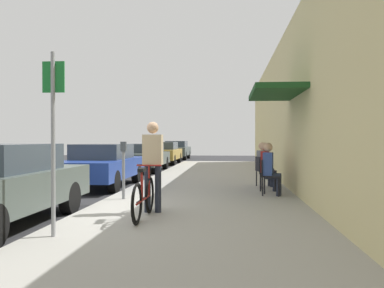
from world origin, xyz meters
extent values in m
plane|color=#2D2D30|center=(0.00, 0.00, 0.00)|extent=(60.00, 60.00, 0.00)
cube|color=#9E9B93|center=(2.25, 2.00, 0.06)|extent=(4.50, 32.00, 0.12)
cube|color=beige|center=(4.65, 2.00, 2.34)|extent=(0.30, 32.00, 4.67)
cube|color=#19471E|center=(3.95, 2.16, 2.60)|extent=(1.10, 2.80, 0.12)
cylinder|color=black|center=(-0.31, 0.24, 0.32)|extent=(0.22, 0.64, 0.64)
cube|color=navy|center=(-1.10, 4.70, 0.60)|extent=(1.80, 4.40, 0.56)
cube|color=#333D47|center=(-1.10, 4.85, 1.11)|extent=(1.48, 2.11, 0.47)
cylinder|color=black|center=(-0.31, 6.06, 0.32)|extent=(0.22, 0.64, 0.64)
cylinder|color=black|center=(-1.89, 6.06, 0.32)|extent=(0.22, 0.64, 0.64)
cylinder|color=black|center=(-0.31, 3.33, 0.32)|extent=(0.22, 0.64, 0.64)
cylinder|color=black|center=(-1.89, 3.33, 0.32)|extent=(0.22, 0.64, 0.64)
cube|color=#47514C|center=(-1.10, 10.99, 0.60)|extent=(1.80, 4.40, 0.55)
cube|color=#333D47|center=(-1.10, 11.14, 1.08)|extent=(1.48, 2.11, 0.42)
cylinder|color=black|center=(-0.31, 12.35, 0.32)|extent=(0.22, 0.64, 0.64)
cylinder|color=black|center=(-1.89, 12.35, 0.32)|extent=(0.22, 0.64, 0.64)
cylinder|color=black|center=(-0.31, 9.62, 0.32)|extent=(0.22, 0.64, 0.64)
cylinder|color=black|center=(-1.89, 9.62, 0.32)|extent=(0.22, 0.64, 0.64)
cube|color=#A58433|center=(-1.10, 16.54, 0.61)|extent=(1.80, 4.40, 0.58)
cube|color=#333D47|center=(-1.10, 16.69, 1.12)|extent=(1.48, 2.11, 0.44)
cylinder|color=black|center=(-0.31, 17.90, 0.32)|extent=(0.22, 0.64, 0.64)
cylinder|color=black|center=(-1.89, 17.90, 0.32)|extent=(0.22, 0.64, 0.64)
cylinder|color=black|center=(-0.31, 15.17, 0.32)|extent=(0.22, 0.64, 0.64)
cylinder|color=black|center=(-1.89, 15.17, 0.32)|extent=(0.22, 0.64, 0.64)
cube|color=#47514C|center=(-1.10, 22.58, 0.63)|extent=(1.80, 4.40, 0.61)
cube|color=#333D47|center=(-1.10, 22.73, 1.16)|extent=(1.48, 2.11, 0.45)
cylinder|color=black|center=(-0.31, 23.94, 0.32)|extent=(0.22, 0.64, 0.64)
cylinder|color=black|center=(-1.89, 23.94, 0.32)|extent=(0.22, 0.64, 0.64)
cylinder|color=black|center=(-0.31, 21.21, 0.32)|extent=(0.22, 0.64, 0.64)
cylinder|color=black|center=(-1.89, 21.21, 0.32)|extent=(0.22, 0.64, 0.64)
cylinder|color=slate|center=(0.45, 1.51, 0.67)|extent=(0.07, 0.07, 1.10)
cube|color=#383D42|center=(0.45, 1.51, 1.33)|extent=(0.12, 0.10, 0.22)
cylinder|color=gray|center=(0.40, -2.09, 1.42)|extent=(0.06, 0.06, 2.60)
cube|color=#19722D|center=(0.40, -2.07, 2.37)|extent=(0.32, 0.02, 0.44)
torus|color=black|center=(1.40, -0.20, 0.45)|extent=(0.04, 0.66, 0.66)
torus|color=black|center=(1.40, -1.25, 0.45)|extent=(0.04, 0.66, 0.66)
cylinder|color=maroon|center=(1.40, -0.72, 0.45)|extent=(0.04, 1.05, 0.04)
cylinder|color=maroon|center=(1.40, -0.87, 0.70)|extent=(0.04, 0.04, 0.50)
cube|color=black|center=(1.40, -0.87, 0.97)|extent=(0.10, 0.20, 0.06)
cylinder|color=maroon|center=(1.40, -0.25, 0.73)|extent=(0.03, 0.03, 0.56)
cylinder|color=maroon|center=(1.40, -0.25, 1.01)|extent=(0.46, 0.03, 0.03)
torus|color=black|center=(1.37, -0.02, 0.45)|extent=(0.04, 0.66, 0.66)
torus|color=black|center=(1.37, -1.07, 0.45)|extent=(0.04, 0.66, 0.66)
cylinder|color=black|center=(1.37, -0.55, 0.45)|extent=(0.04, 1.05, 0.04)
cylinder|color=black|center=(1.37, -0.70, 0.70)|extent=(0.04, 0.04, 0.50)
cube|color=black|center=(1.37, -0.70, 0.97)|extent=(0.10, 0.20, 0.06)
cylinder|color=black|center=(1.37, -0.07, 0.73)|extent=(0.03, 0.03, 0.56)
cylinder|color=black|center=(1.37, -0.07, 1.01)|extent=(0.46, 0.03, 0.03)
cylinder|color=black|center=(4.13, 2.60, 0.34)|extent=(0.04, 0.04, 0.45)
cylinder|color=black|center=(4.05, 2.22, 0.34)|extent=(0.04, 0.04, 0.45)
cylinder|color=black|center=(3.76, 2.67, 0.34)|extent=(0.04, 0.04, 0.45)
cylinder|color=black|center=(3.68, 2.30, 0.34)|extent=(0.04, 0.04, 0.45)
cube|color=black|center=(3.90, 2.45, 0.59)|extent=(0.52, 0.52, 0.03)
cube|color=black|center=(3.70, 2.49, 0.79)|extent=(0.12, 0.44, 0.40)
cylinder|color=#232838|center=(4.10, 2.51, 0.35)|extent=(0.11, 0.11, 0.47)
cylinder|color=#232838|center=(3.97, 2.54, 0.59)|extent=(0.38, 0.21, 0.14)
cylinder|color=#232838|center=(4.06, 2.31, 0.35)|extent=(0.11, 0.11, 0.47)
cylinder|color=#232838|center=(3.93, 2.34, 0.59)|extent=(0.38, 0.21, 0.14)
cube|color=#334C99|center=(3.83, 2.47, 0.89)|extent=(0.29, 0.40, 0.56)
sphere|color=tan|center=(3.83, 2.47, 1.30)|extent=(0.22, 0.22, 0.22)
cylinder|color=black|center=(4.11, 3.52, 0.34)|extent=(0.04, 0.04, 0.45)
cylinder|color=black|center=(4.07, 3.14, 0.34)|extent=(0.04, 0.04, 0.45)
cylinder|color=black|center=(3.74, 3.56, 0.34)|extent=(0.04, 0.04, 0.45)
cylinder|color=black|center=(3.69, 3.18, 0.34)|extent=(0.04, 0.04, 0.45)
cube|color=black|center=(3.90, 3.35, 0.59)|extent=(0.49, 0.49, 0.03)
cube|color=black|center=(3.70, 3.37, 0.79)|extent=(0.08, 0.44, 0.40)
cylinder|color=#232838|center=(4.09, 3.43, 0.35)|extent=(0.11, 0.11, 0.47)
cylinder|color=#232838|center=(3.96, 3.44, 0.59)|extent=(0.37, 0.18, 0.14)
cylinder|color=#232838|center=(4.07, 3.23, 0.35)|extent=(0.11, 0.11, 0.47)
cylinder|color=#232838|center=(3.94, 3.24, 0.59)|extent=(0.37, 0.18, 0.14)
cube|color=#B22626|center=(3.82, 3.36, 0.89)|extent=(0.26, 0.38, 0.56)
sphere|color=tan|center=(3.82, 3.36, 1.30)|extent=(0.22, 0.22, 0.22)
cylinder|color=black|center=(4.04, 4.48, 0.34)|extent=(0.04, 0.04, 0.45)
cylinder|color=black|center=(4.13, 4.11, 0.34)|extent=(0.04, 0.04, 0.45)
cylinder|color=black|center=(3.67, 4.39, 0.34)|extent=(0.04, 0.04, 0.45)
cylinder|color=black|center=(3.77, 4.02, 0.34)|extent=(0.04, 0.04, 0.45)
cube|color=black|center=(3.90, 4.25, 0.59)|extent=(0.53, 0.53, 0.03)
cube|color=black|center=(3.71, 4.20, 0.79)|extent=(0.14, 0.43, 0.40)
cylinder|color=#232838|center=(4.05, 4.39, 0.35)|extent=(0.11, 0.11, 0.47)
cylinder|color=#232838|center=(3.93, 4.36, 0.59)|extent=(0.38, 0.22, 0.14)
cylinder|color=#232838|center=(4.10, 4.20, 0.35)|extent=(0.11, 0.11, 0.47)
cylinder|color=#232838|center=(3.98, 4.17, 0.59)|extent=(0.38, 0.22, 0.14)
cube|color=#595960|center=(3.83, 4.23, 0.89)|extent=(0.30, 0.40, 0.56)
sphere|color=tan|center=(3.83, 4.23, 1.30)|extent=(0.22, 0.22, 0.22)
cylinder|color=#232838|center=(1.34, -0.11, 0.57)|extent=(0.12, 0.12, 0.90)
cylinder|color=#232838|center=(1.54, -0.11, 0.57)|extent=(0.12, 0.12, 0.90)
cube|color=#CCB28C|center=(1.44, -0.11, 1.30)|extent=(0.36, 0.22, 0.56)
sphere|color=tan|center=(1.44, -0.11, 1.71)|extent=(0.22, 0.22, 0.22)
camera|label=1|loc=(2.87, -7.55, 1.49)|focal=37.68mm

